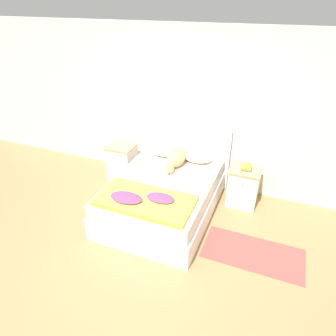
{
  "coord_description": "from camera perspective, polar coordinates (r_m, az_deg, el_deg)",
  "views": [
    {
      "loc": [
        1.47,
        -2.27,
        2.88
      ],
      "look_at": [
        0.03,
        1.27,
        0.66
      ],
      "focal_mm": 32.0,
      "sensor_mm": 36.0,
      "label": 1
    }
  ],
  "objects": [
    {
      "name": "ground_plane",
      "position": [
        3.95,
        -7.75,
        -17.06
      ],
      "size": [
        16.0,
        16.0,
        0.0
      ],
      "primitive_type": "plane",
      "color": "#997047"
    },
    {
      "name": "wall_back",
      "position": [
        4.91,
        3.46,
        10.99
      ],
      "size": [
        9.0,
        0.06,
        2.55
      ],
      "color": "beige",
      "rests_on": "ground_plane"
    },
    {
      "name": "bed",
      "position": [
        4.47,
        -0.92,
        -5.43
      ],
      "size": [
        1.43,
        1.91,
        0.56
      ],
      "color": "white",
      "rests_on": "ground_plane"
    },
    {
      "name": "headboard",
      "position": [
        5.12,
        3.32,
        3.0
      ],
      "size": [
        1.51,
        0.06,
        1.06
      ],
      "color": "white",
      "rests_on": "ground_plane"
    },
    {
      "name": "nightstand_left",
      "position": [
        5.38,
        -8.68,
        1.28
      ],
      "size": [
        0.46,
        0.43,
        0.63
      ],
      "color": "silver",
      "rests_on": "ground_plane"
    },
    {
      "name": "nightstand_right",
      "position": [
        4.77,
        14.17,
        -3.39
      ],
      "size": [
        0.46,
        0.43,
        0.63
      ],
      "color": "silver",
      "rests_on": "ground_plane"
    },
    {
      "name": "pillow_left",
      "position": [
        4.97,
        -0.66,
        3.31
      ],
      "size": [
        0.49,
        0.33,
        0.15
      ],
      "color": "beige",
      "rests_on": "bed"
    },
    {
      "name": "pillow_right",
      "position": [
        4.8,
        5.61,
        2.14
      ],
      "size": [
        0.49,
        0.33,
        0.15
      ],
      "color": "beige",
      "rests_on": "bed"
    },
    {
      "name": "quilt",
      "position": [
        3.85,
        -4.54,
        -6.14
      ],
      "size": [
        1.24,
        0.64,
        0.12
      ],
      "color": "yellow",
      "rests_on": "bed"
    },
    {
      "name": "dog",
      "position": [
        4.66,
        1.59,
        1.9
      ],
      "size": [
        0.27,
        0.75,
        0.24
      ],
      "color": "tan",
      "rests_on": "bed"
    },
    {
      "name": "book_stack",
      "position": [
        4.6,
        14.73,
        0.13
      ],
      "size": [
        0.17,
        0.21,
        0.05
      ],
      "color": "#337547",
      "rests_on": "nightstand_right"
    },
    {
      "name": "rug",
      "position": [
        4.14,
        15.88,
        -15.32
      ],
      "size": [
        1.26,
        0.63,
        0.0
      ],
      "color": "#93423D",
      "rests_on": "ground_plane"
    }
  ]
}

